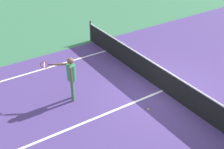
{
  "coord_description": "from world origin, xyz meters",
  "views": [
    {
      "loc": [
        6.92,
        -6.9,
        6.51
      ],
      "look_at": [
        -0.7,
        -1.88,
        1.0
      ],
      "focal_mm": 48.0,
      "sensor_mm": 36.0,
      "label": 1
    }
  ],
  "objects": [
    {
      "name": "player_near",
      "position": [
        -1.43,
        -3.15,
        1.07
      ],
      "size": [
        0.9,
        1.02,
        1.72
      ],
      "color": "#3F7247",
      "rests_on": "ground_plane"
    },
    {
      "name": "court_surface_inbounds",
      "position": [
        0.0,
        0.0,
        0.0
      ],
      "size": [
        10.62,
        24.4,
        0.0
      ],
      "primitive_type": "cube",
      "color": "#4C387A",
      "rests_on": "ground_plane"
    },
    {
      "name": "ground_plane",
      "position": [
        0.0,
        0.0,
        0.0
      ],
      "size": [
        60.0,
        60.0,
        0.0
      ],
      "primitive_type": "plane",
      "color": "#38724C"
    },
    {
      "name": "line_center_service",
      "position": [
        0.0,
        -3.2,
        0.0
      ],
      "size": [
        0.1,
        6.4,
        0.01
      ],
      "primitive_type": "cube",
      "color": "white",
      "rests_on": "ground_plane"
    },
    {
      "name": "tennis_ball_near_net",
      "position": [
        0.62,
        -1.23,
        0.03
      ],
      "size": [
        0.07,
        0.07,
        0.07
      ],
      "primitive_type": "sphere",
      "color": "#CCE033",
      "rests_on": "ground_plane"
    },
    {
      "name": "net",
      "position": [
        0.0,
        0.0,
        0.49
      ],
      "size": [
        11.16,
        0.09,
        1.07
      ],
      "color": "#33383D",
      "rests_on": "ground_plane"
    }
  ]
}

